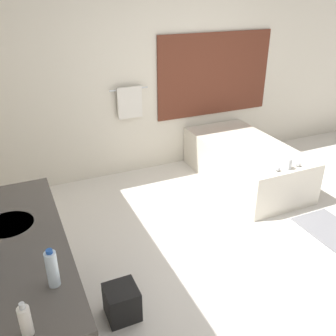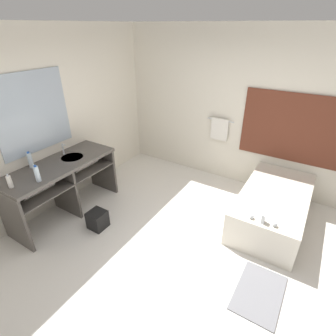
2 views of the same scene
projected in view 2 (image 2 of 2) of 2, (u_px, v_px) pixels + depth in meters
ground_plane at (173, 251)px, 3.49m from camera, size 16.00×16.00×0.00m
wall_back_with_blinds at (241, 111)px, 4.49m from camera, size 7.40×0.13×2.70m
wall_left_with_mirror at (44, 125)px, 3.86m from camera, size 0.08×7.40×2.70m
vanity_counter at (63, 177)px, 3.93m from camera, size 0.66×1.68×0.88m
sink_faucet at (63, 149)px, 4.04m from camera, size 0.09×0.04×0.18m
bathtub at (273, 205)px, 3.91m from camera, size 0.90×1.73×0.63m
water_bottle_1 at (30, 160)px, 3.66m from camera, size 0.06×0.06×0.24m
water_bottle_2 at (37, 174)px, 3.33m from camera, size 0.06×0.06×0.23m
soap_dispenser at (10, 182)px, 3.22m from camera, size 0.06×0.06×0.19m
waste_bin at (98, 220)px, 3.85m from camera, size 0.24×0.24×0.27m
bath_mat at (259, 293)px, 2.94m from camera, size 0.49×0.74×0.02m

